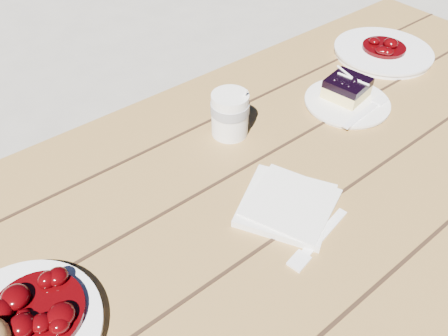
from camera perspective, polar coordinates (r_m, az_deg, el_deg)
picnic_table at (r=0.88m, az=0.43°, el=-13.43°), size 2.00×1.55×0.75m
main_plate at (r=0.69m, az=-25.21°, el=-19.02°), size 0.22×0.22×0.02m
goulash_stew at (r=0.67m, az=-23.71°, el=-16.38°), size 0.13×0.13×0.04m
dessert_plate at (r=1.04m, az=15.74°, el=8.20°), size 0.19×0.19×0.01m
blueberry_cake at (r=1.04m, az=15.76°, el=10.06°), size 0.10×0.10×0.05m
fork_dessert at (r=1.00m, az=17.50°, el=6.65°), size 0.16×0.04×0.00m
coffee_cup at (r=0.89m, az=0.78°, el=7.01°), size 0.08×0.08×0.09m
napkin_stack at (r=0.77m, az=8.15°, el=-4.81°), size 0.20×0.20×0.01m
fork_table at (r=0.75m, az=12.97°, el=-8.17°), size 0.16×0.05×0.00m
second_plate at (r=1.26m, az=20.02°, el=14.04°), size 0.25×0.25×0.02m
second_stew at (r=1.25m, az=20.34°, el=15.18°), size 0.11×0.11×0.04m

